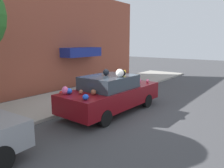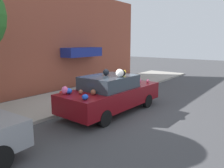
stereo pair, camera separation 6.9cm
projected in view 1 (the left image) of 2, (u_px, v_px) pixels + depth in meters
ground_plane at (110, 111)px, 8.95m from camera, size 60.00×60.00×0.00m
sidewalk_curb at (66, 99)px, 10.53m from camera, size 24.00×3.20×0.12m
building_facade at (37, 40)px, 11.40m from camera, size 18.00×1.20×5.81m
fire_hydrant at (62, 99)px, 8.96m from camera, size 0.20×0.20×0.70m
art_car at (112, 93)px, 8.73m from camera, size 4.58×1.92×1.79m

